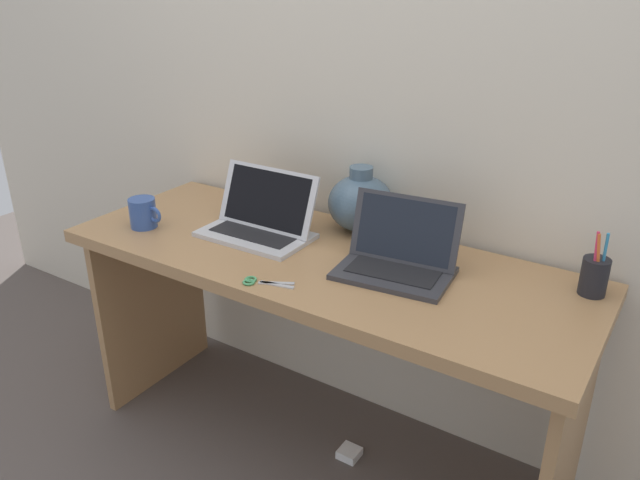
{
  "coord_description": "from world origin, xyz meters",
  "views": [
    {
      "loc": [
        0.93,
        -1.43,
        1.56
      ],
      "look_at": [
        0.0,
        0.0,
        0.8
      ],
      "focal_mm": 35.14,
      "sensor_mm": 36.0,
      "label": 1
    }
  ],
  "objects_px": {
    "power_brick": "(349,453)",
    "laptop_right": "(399,253)",
    "pen_cup": "(594,276)",
    "green_vase": "(360,202)",
    "laptop_left": "(261,218)",
    "coffee_mug": "(143,213)",
    "scissors": "(260,282)"
  },
  "relations": [
    {
      "from": "green_vase",
      "to": "pen_cup",
      "type": "relative_size",
      "value": 1.17
    },
    {
      "from": "power_brick",
      "to": "pen_cup",
      "type": "bearing_deg",
      "value": 14.99
    },
    {
      "from": "power_brick",
      "to": "coffee_mug",
      "type": "bearing_deg",
      "value": -167.74
    },
    {
      "from": "power_brick",
      "to": "green_vase",
      "type": "bearing_deg",
      "value": 115.81
    },
    {
      "from": "green_vase",
      "to": "coffee_mug",
      "type": "bearing_deg",
      "value": -148.46
    },
    {
      "from": "laptop_left",
      "to": "pen_cup",
      "type": "xyz_separation_m",
      "value": [
        0.99,
        0.16,
        -0.0
      ]
    },
    {
      "from": "laptop_right",
      "to": "scissors",
      "type": "distance_m",
      "value": 0.4
    },
    {
      "from": "green_vase",
      "to": "coffee_mug",
      "type": "relative_size",
      "value": 1.68
    },
    {
      "from": "scissors",
      "to": "green_vase",
      "type": "bearing_deg",
      "value": 85.1
    },
    {
      "from": "scissors",
      "to": "laptop_left",
      "type": "bearing_deg",
      "value": 126.83
    },
    {
      "from": "laptop_left",
      "to": "coffee_mug",
      "type": "distance_m",
      "value": 0.4
    },
    {
      "from": "laptop_left",
      "to": "pen_cup",
      "type": "bearing_deg",
      "value": 9.07
    },
    {
      "from": "pen_cup",
      "to": "green_vase",
      "type": "bearing_deg",
      "value": 176.1
    },
    {
      "from": "laptop_left",
      "to": "scissors",
      "type": "height_order",
      "value": "laptop_left"
    },
    {
      "from": "pen_cup",
      "to": "scissors",
      "type": "bearing_deg",
      "value": -150.94
    },
    {
      "from": "coffee_mug",
      "to": "scissors",
      "type": "xyz_separation_m",
      "value": [
        0.57,
        -0.11,
        -0.05
      ]
    },
    {
      "from": "laptop_left",
      "to": "green_vase",
      "type": "distance_m",
      "value": 0.33
    },
    {
      "from": "laptop_left",
      "to": "laptop_right",
      "type": "distance_m",
      "value": 0.49
    },
    {
      "from": "scissors",
      "to": "power_brick",
      "type": "bearing_deg",
      "value": 60.79
    },
    {
      "from": "laptop_left",
      "to": "green_vase",
      "type": "relative_size",
      "value": 1.66
    },
    {
      "from": "laptop_right",
      "to": "green_vase",
      "type": "height_order",
      "value": "green_vase"
    },
    {
      "from": "pen_cup",
      "to": "laptop_right",
      "type": "bearing_deg",
      "value": -162.75
    },
    {
      "from": "pen_cup",
      "to": "coffee_mug",
      "type": "bearing_deg",
      "value": -166.46
    },
    {
      "from": "laptop_left",
      "to": "coffee_mug",
      "type": "height_order",
      "value": "laptop_left"
    },
    {
      "from": "power_brick",
      "to": "laptop_right",
      "type": "bearing_deg",
      "value": 6.51
    },
    {
      "from": "pen_cup",
      "to": "power_brick",
      "type": "relative_size",
      "value": 2.61
    },
    {
      "from": "green_vase",
      "to": "scissors",
      "type": "bearing_deg",
      "value": -94.9
    },
    {
      "from": "green_vase",
      "to": "power_brick",
      "type": "distance_m",
      "value": 0.86
    },
    {
      "from": "laptop_left",
      "to": "coffee_mug",
      "type": "relative_size",
      "value": 2.79
    },
    {
      "from": "green_vase",
      "to": "power_brick",
      "type": "bearing_deg",
      "value": -64.19
    },
    {
      "from": "laptop_right",
      "to": "coffee_mug",
      "type": "xyz_separation_m",
      "value": [
        -0.85,
        -0.17,
        -0.0
      ]
    },
    {
      "from": "coffee_mug",
      "to": "pen_cup",
      "type": "relative_size",
      "value": 0.7
    }
  ]
}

